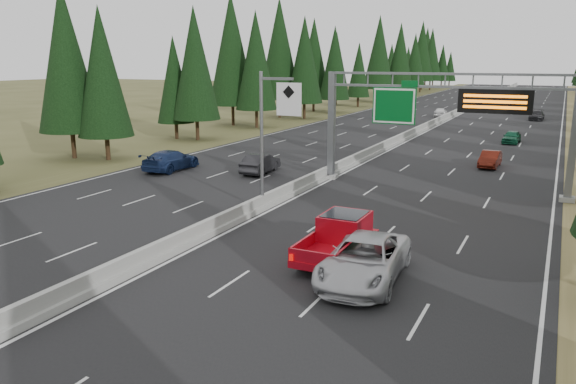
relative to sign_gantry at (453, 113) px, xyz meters
The scene contains 17 objects.
road 46.29m from the sign_gantry, 101.18° to the left, with size 32.00×260.00×0.08m, color black.
shoulder_left 52.70m from the sign_gantry, 120.63° to the left, with size 3.60×260.00×0.06m, color #41431F.
median_barrier 46.25m from the sign_gantry, 101.18° to the left, with size 0.70×260.00×0.85m.
sign_gantry is the anchor object (origin of this frame).
hov_sign_pole 12.96m from the sign_gantry, 130.04° to the right, with size 2.80×0.50×8.00m.
tree_row_left 52.27m from the sign_gantry, 126.51° to the left, with size 11.56×239.21×18.86m.
silver_minivan 18.26m from the sign_gantry, 90.06° to the right, with size 2.86×6.21×1.73m, color silver.
red_pickup 16.12m from the sign_gantry, 96.86° to the right, with size 2.05×5.75×1.87m.
car_ahead_green 25.78m from the sign_gantry, 85.70° to the left, with size 1.58×3.93×1.34m, color #124F33.
car_ahead_dkred 11.19m from the sign_gantry, 81.48° to the left, with size 1.39×4.00×1.32m, color #50140B.
car_ahead_dkgrey 52.24m from the sign_gantry, 86.57° to the left, with size 1.93×4.76×1.38m, color black.
car_ahead_white 66.83m from the sign_gantry, 89.85° to the left, with size 2.56×5.54×1.54m, color silver.
car_ahead_far 90.33m from the sign_gantry, 93.60° to the left, with size 1.89×4.70×1.60m, color black.
car_onc_near 14.95m from the sign_gantry, behind, with size 1.60×4.59×1.51m, color #232326.
car_onc_blue 21.83m from the sign_gantry, behind, with size 2.27×5.60×1.62m, color #16254D.
car_onc_white 51.67m from the sign_gantry, 101.67° to the left, with size 1.72×4.28×1.46m, color white.
car_onc_far 55.72m from the sign_gantry, 109.18° to the left, with size 2.48×5.37×1.49m, color black.
Camera 1 is at (15.43, -3.16, 8.71)m, focal length 35.00 mm.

